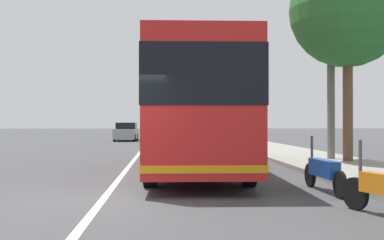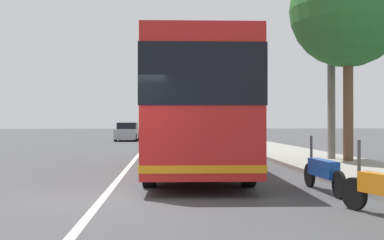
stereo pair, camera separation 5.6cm
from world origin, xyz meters
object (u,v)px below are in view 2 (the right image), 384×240
object	(u,v)px
motorcycle_angled	(323,171)
car_far_distant	(171,133)
roadside_tree_mid_block	(348,10)
car_ahead_same_lane	(176,131)
coach_bus	(194,106)
car_behind_bus	(127,132)
roadside_tree_far_block	(243,100)
utility_pole	(331,57)

from	to	relation	value
motorcycle_angled	car_far_distant	distance (m)	27.03
roadside_tree_mid_block	car_ahead_same_lane	bearing A→B (deg)	10.65
coach_bus	car_behind_bus	size ratio (longest dim) A/B	2.45
car_behind_bus	coach_bus	bearing A→B (deg)	10.75
motorcycle_angled	roadside_tree_mid_block	bearing A→B (deg)	-28.67
coach_bus	car_far_distant	distance (m)	22.64
coach_bus	motorcycle_angled	size ratio (longest dim) A/B	4.50
roadside_tree_far_block	car_far_distant	bearing A→B (deg)	79.69
coach_bus	roadside_tree_mid_block	world-z (taller)	roadside_tree_mid_block
utility_pole	motorcycle_angled	bearing A→B (deg)	157.99
coach_bus	roadside_tree_mid_block	bearing A→B (deg)	-67.95
coach_bus	car_behind_bus	distance (m)	24.80
motorcycle_angled	roadside_tree_mid_block	distance (m)	8.90
car_far_distant	roadside_tree_mid_block	world-z (taller)	roadside_tree_mid_block
car_ahead_same_lane	car_behind_bus	bearing A→B (deg)	154.24
car_far_distant	utility_pole	size ratio (longest dim) A/B	0.55
motorcycle_angled	utility_pole	bearing A→B (deg)	-23.82
coach_bus	car_behind_bus	xyz separation A→B (m)	(24.42, 4.11, -1.33)
car_ahead_same_lane	roadside_tree_far_block	world-z (taller)	roadside_tree_far_block
car_far_distant	utility_pole	bearing A→B (deg)	-160.09
coach_bus	roadside_tree_far_block	xyz separation A→B (m)	(21.55, -5.29, 1.27)
utility_pole	roadside_tree_mid_block	bearing A→B (deg)	-163.42
utility_pole	coach_bus	bearing A→B (deg)	119.10
coach_bus	car_behind_bus	bearing A→B (deg)	11.31
car_behind_bus	roadside_tree_far_block	bearing A→B (deg)	74.24
car_behind_bus	car_far_distant	bearing A→B (deg)	64.80
motorcycle_angled	car_ahead_same_lane	distance (m)	36.24
motorcycle_angled	car_behind_bus	bearing A→B (deg)	11.29
car_ahead_same_lane	car_far_distant	bearing A→B (deg)	-179.68
car_behind_bus	utility_pole	world-z (taller)	utility_pole
coach_bus	car_ahead_same_lane	xyz separation A→B (m)	(31.89, -0.23, -1.35)
car_far_distant	roadside_tree_mid_block	xyz separation A→B (m)	(-20.44, -6.25, 5.00)
utility_pole	car_behind_bus	bearing A→B (deg)	24.33
motorcycle_angled	car_behind_bus	distance (m)	29.46
motorcycle_angled	car_ahead_same_lane	xyz separation A→B (m)	(36.16, 2.34, 0.26)
car_ahead_same_lane	car_behind_bus	size ratio (longest dim) A/B	1.01
motorcycle_angled	roadside_tree_mid_block	xyz separation A→B (m)	(6.42, -3.25, 5.23)
roadside_tree_mid_block	motorcycle_angled	bearing A→B (deg)	153.14
motorcycle_angled	car_ahead_same_lane	world-z (taller)	car_ahead_same_lane
coach_bus	motorcycle_angled	world-z (taller)	coach_bus
coach_bus	roadside_tree_mid_block	size ratio (longest dim) A/B	1.30
roadside_tree_mid_block	roadside_tree_far_block	world-z (taller)	roadside_tree_mid_block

